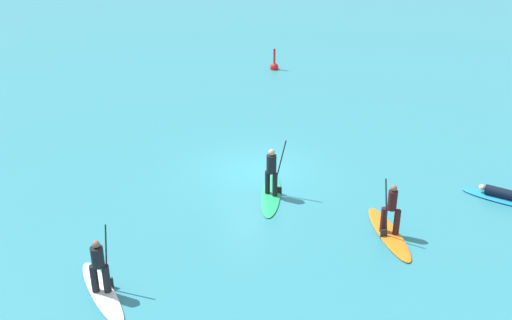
# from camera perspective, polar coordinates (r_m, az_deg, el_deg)

# --- Properties ---
(ground_plane) EXTENTS (120.00, 120.00, 0.00)m
(ground_plane) POSITION_cam_1_polar(r_m,az_deg,el_deg) (24.02, 0.00, -1.07)
(ground_plane) COLOR teal
(ground_plane) RESTS_ON ground
(surfer_on_orange_board) EXTENTS (0.88, 3.29, 2.16)m
(surfer_on_orange_board) POSITION_cam_1_polar(r_m,az_deg,el_deg) (20.46, 12.09, -5.72)
(surfer_on_orange_board) COLOR orange
(surfer_on_orange_board) RESTS_ON ground_plane
(surfer_on_white_board) EXTENTS (1.48, 3.26, 2.08)m
(surfer_on_white_board) POSITION_cam_1_polar(r_m,az_deg,el_deg) (18.06, -13.95, -10.63)
(surfer_on_white_board) COLOR white
(surfer_on_white_board) RESTS_ON ground_plane
(surfer_on_green_board) EXTENTS (1.64, 3.20, 2.16)m
(surfer_on_green_board) POSITION_cam_1_polar(r_m,az_deg,el_deg) (22.12, 1.41, -2.10)
(surfer_on_green_board) COLOR #23B266
(surfer_on_green_board) RESTS_ON ground_plane
(surfer_on_blue_board) EXTENTS (2.54, 2.56, 0.44)m
(surfer_on_blue_board) POSITION_cam_1_polar(r_m,az_deg,el_deg) (23.70, 21.70, -3.10)
(surfer_on_blue_board) COLOR #1E8CD1
(surfer_on_blue_board) RESTS_ON ground_plane
(marker_buoy) EXTENTS (0.47, 0.47, 1.30)m
(marker_buoy) POSITION_cam_1_polar(r_m,az_deg,el_deg) (35.55, 1.68, 8.56)
(marker_buoy) COLOR red
(marker_buoy) RESTS_ON ground_plane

